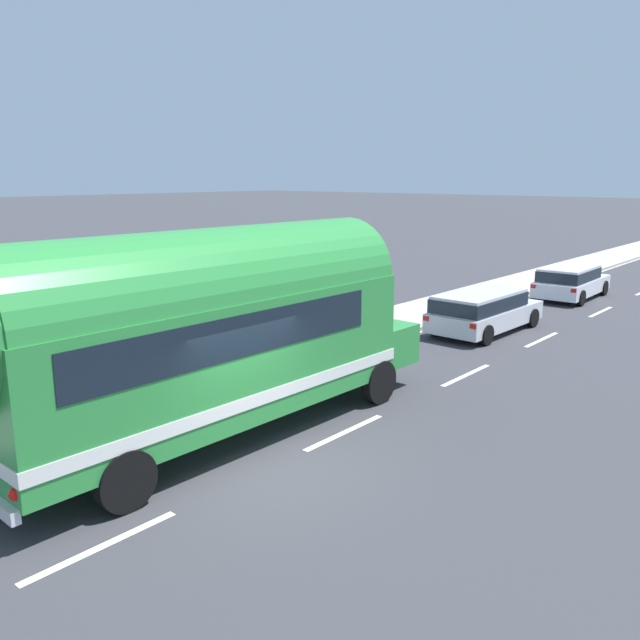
# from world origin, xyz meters

# --- Properties ---
(ground_plane) EXTENTS (300.00, 300.00, 0.00)m
(ground_plane) POSITION_xyz_m (0.00, 0.00, 0.00)
(ground_plane) COLOR #38383D
(lane_markings) EXTENTS (3.59, 80.00, 0.01)m
(lane_markings) POSITION_xyz_m (-2.44, 12.89, 0.00)
(lane_markings) COLOR silver
(lane_markings) RESTS_ON ground
(sidewalk_slab) EXTENTS (2.78, 90.00, 0.15)m
(sidewalk_slab) POSITION_xyz_m (-4.85, 10.00, 0.07)
(sidewalk_slab) COLOR #ADA89E
(sidewalk_slab) RESTS_ON ground
(painted_bus) EXTENTS (2.72, 11.04, 4.12)m
(painted_bus) POSITION_xyz_m (-1.74, -0.12, 2.30)
(painted_bus) COLOR #2D8C3D
(painted_bus) RESTS_ON ground
(car_lead) EXTENTS (2.09, 4.73, 1.37)m
(car_lead) POSITION_xyz_m (-1.89, 11.77, 0.80)
(car_lead) COLOR silver
(car_lead) RESTS_ON ground
(car_second) EXTENTS (2.06, 4.49, 1.37)m
(car_second) POSITION_xyz_m (-1.91, 19.64, 0.79)
(car_second) COLOR white
(car_second) RESTS_ON ground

